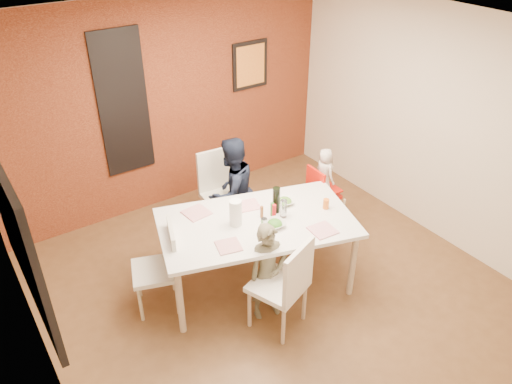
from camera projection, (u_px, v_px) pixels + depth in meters
ground at (272, 286)px, 5.41m from camera, size 4.50×4.50×0.00m
ceiling at (277, 33)px, 3.98m from camera, size 4.50×4.50×0.02m
wall_back at (169, 104)px, 6.28m from camera, size 4.50×0.02×2.70m
wall_front at (485, 329)px, 3.12m from camera, size 4.50×0.02×2.70m
wall_left at (23, 267)px, 3.62m from camera, size 0.02×4.50×2.70m
wall_right at (431, 124)px, 5.77m from camera, size 0.02×4.50×2.70m
brick_accent_wall at (170, 105)px, 6.26m from camera, size 4.50×0.02×2.70m
picture_window_frame at (15, 230)px, 3.67m from camera, size 0.05×1.70×1.30m
picture_window_pane at (17, 229)px, 3.68m from camera, size 0.02×1.55×1.15m
glassblock_strip at (123, 104)px, 5.89m from camera, size 0.55×0.03×1.70m
glassblock_surround at (123, 104)px, 5.88m from camera, size 0.60×0.03×1.76m
art_print_frame at (250, 65)px, 6.66m from camera, size 0.54×0.03×0.64m
art_print_canvas at (251, 65)px, 6.65m from camera, size 0.44×0.01×0.54m
dining_table at (257, 227)px, 5.08m from camera, size 2.19×1.61×0.82m
chair_near at (286, 282)px, 4.63m from camera, size 0.61×0.61×1.02m
chair_far at (221, 188)px, 6.02m from camera, size 0.53×0.53×1.05m
chair_left at (163, 263)px, 4.92m from camera, size 0.56×0.56×0.95m
high_chair at (321, 194)px, 5.98m from camera, size 0.39×0.39×0.91m
child_near at (268, 272)px, 4.80m from camera, size 0.43×0.32×1.07m
child_far at (232, 192)px, 5.79m from camera, size 0.75×0.64×1.34m
toddler at (325, 172)px, 5.84m from camera, size 0.21×0.31×0.60m
plate_near_left at (229, 246)px, 4.68m from camera, size 0.27×0.27×0.01m
plate_far_mid at (249, 205)px, 5.27m from camera, size 0.27×0.27×0.01m
plate_near_right at (323, 230)px, 4.90m from camera, size 0.25×0.25×0.01m
plate_far_left at (197, 213)px, 5.15m from camera, size 0.27×0.27×0.01m
salad_bowl_a at (275, 224)px, 4.95m from camera, size 0.21×0.21×0.05m
salad_bowl_b at (285, 202)px, 5.30m from camera, size 0.24×0.24×0.05m
wine_bottle at (276, 200)px, 5.11m from camera, size 0.08×0.08×0.29m
wine_glass_a at (264, 226)px, 4.81m from camera, size 0.06×0.06×0.18m
wine_glass_b at (283, 209)px, 5.05m from camera, size 0.07×0.07×0.20m
paper_towel_roll at (236, 213)px, 4.92m from camera, size 0.12×0.12×0.28m
condiment_red at (274, 211)px, 5.05m from camera, size 0.04×0.04×0.15m
condiment_green at (272, 209)px, 5.09m from camera, size 0.04×0.04×0.15m
condiment_brown at (262, 212)px, 5.06m from camera, size 0.03×0.03×0.13m
sippy_cup at (326, 204)px, 5.21m from camera, size 0.06×0.06×0.11m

